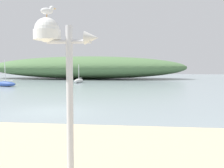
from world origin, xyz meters
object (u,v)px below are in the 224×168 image
Objects in this scene: sailboat_east_reach at (79,81)px; sailboat_by_sandbar at (5,84)px; seagull_on_radar at (48,10)px; mast_structure at (56,50)px.

sailboat_east_reach is 9.83m from sailboat_by_sandbar.
seagull_on_radar reaches higher than sailboat_east_reach.
sailboat_by_sandbar is at bearing 121.47° from seagull_on_radar.
sailboat_east_reach is (-6.86, 29.52, -3.04)m from seagull_on_radar.
mast_structure is 26.66m from sailboat_by_sandbar.
sailboat_east_reach is at bearing 103.34° from mast_structure.
seagull_on_radar is at bearing -76.92° from sailboat_east_reach.
sailboat_east_reach is at bearing 44.89° from sailboat_by_sandbar.
mast_structure is 1.17× the size of sailboat_east_reach.
seagull_on_radar is 26.65m from sailboat_by_sandbar.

